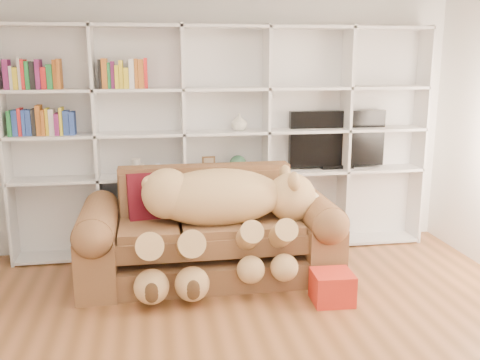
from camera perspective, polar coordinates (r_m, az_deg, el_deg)
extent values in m
cube|color=white|center=(5.83, -1.85, 5.87)|extent=(5.00, 0.02, 2.70)
cube|color=silver|center=(5.81, -1.79, 4.36)|extent=(4.40, 0.03, 2.40)
cube|color=silver|center=(5.78, -23.74, 3.22)|extent=(0.03, 0.35, 2.40)
cube|color=silver|center=(5.63, -15.02, 3.64)|extent=(0.03, 0.35, 2.40)
cube|color=silver|center=(5.61, -6.03, 3.99)|extent=(0.03, 0.35, 2.40)
cube|color=silver|center=(5.73, 2.80, 4.23)|extent=(0.03, 0.35, 2.40)
cube|color=silver|center=(5.98, 11.09, 4.37)|extent=(0.03, 0.35, 2.40)
cube|color=silver|center=(6.34, 18.58, 4.41)|extent=(0.03, 0.35, 2.40)
cube|color=silver|center=(5.95, -1.50, -7.09)|extent=(4.40, 0.35, 0.03)
cube|color=silver|center=(5.72, -1.55, 0.66)|extent=(4.40, 0.35, 0.03)
cube|color=silver|center=(5.64, -1.57, 5.13)|extent=(4.40, 0.35, 0.03)
cube|color=silver|center=(5.60, -1.60, 9.69)|extent=(4.40, 0.35, 0.03)
cube|color=silver|center=(5.60, -1.64, 16.04)|extent=(4.40, 0.35, 0.03)
cube|color=brown|center=(5.22, -3.19, -8.95)|extent=(2.30, 0.93, 0.24)
cube|color=brown|center=(5.08, -3.21, -5.25)|extent=(1.71, 0.77, 0.33)
cube|color=brown|center=(5.43, -3.75, -1.53)|extent=(1.71, 0.22, 0.60)
cube|color=brown|center=(5.16, -14.76, -7.51)|extent=(0.35, 1.04, 0.60)
cube|color=brown|center=(5.36, 7.86, -6.41)|extent=(0.35, 1.04, 0.60)
cylinder|color=brown|center=(5.06, -14.96, -4.31)|extent=(0.35, 0.99, 0.35)
cylinder|color=brown|center=(5.27, 7.96, -3.31)|extent=(0.35, 0.99, 0.35)
ellipsoid|color=tan|center=(4.97, -2.35, -1.83)|extent=(1.23, 0.59, 0.53)
sphere|color=tan|center=(4.92, -7.76, -1.45)|extent=(0.47, 0.47, 0.47)
sphere|color=tan|center=(5.11, 5.48, -1.84)|extent=(0.47, 0.47, 0.47)
sphere|color=beige|center=(5.17, 7.40, -2.43)|extent=(0.23, 0.23, 0.23)
sphere|color=#402A17|center=(5.20, 8.35, -2.49)|extent=(0.07, 0.07, 0.07)
ellipsoid|color=tan|center=(4.90, 5.78, -0.17)|extent=(0.11, 0.18, 0.18)
ellipsoid|color=tan|center=(5.21, 4.83, 0.64)|extent=(0.11, 0.18, 0.18)
sphere|color=tan|center=(4.89, -9.54, -0.43)|extent=(0.16, 0.16, 0.16)
cylinder|color=tan|center=(4.74, 0.79, -6.17)|extent=(0.20, 0.57, 0.41)
cylinder|color=tan|center=(4.80, 4.31, -5.96)|extent=(0.20, 0.57, 0.41)
cylinder|color=tan|center=(4.69, -9.56, -7.14)|extent=(0.23, 0.66, 0.48)
cylinder|color=tan|center=(4.69, -5.38, -6.97)|extent=(0.23, 0.66, 0.48)
sphere|color=tan|center=(4.66, 1.19, -9.60)|extent=(0.24, 0.24, 0.24)
sphere|color=tan|center=(4.72, 4.78, -9.34)|extent=(0.24, 0.24, 0.24)
sphere|color=tan|center=(4.62, -9.42, -11.12)|extent=(0.30, 0.30, 0.30)
sphere|color=tan|center=(4.63, -5.14, -10.94)|extent=(0.30, 0.30, 0.30)
cube|color=#5C0F1F|center=(5.20, -9.29, -1.84)|extent=(0.51, 0.34, 0.50)
cube|color=red|center=(4.76, 9.81, -11.20)|extent=(0.35, 0.33, 0.27)
cube|color=black|center=(6.01, 10.30, 4.37)|extent=(1.08, 0.08, 0.62)
cube|color=black|center=(6.06, 10.18, 1.48)|extent=(0.36, 0.18, 0.04)
cube|color=#52371C|center=(5.68, -3.37, 1.68)|extent=(0.14, 0.03, 0.17)
sphere|color=#316043|center=(5.72, -0.22, 1.75)|extent=(0.18, 0.18, 0.18)
cylinder|color=silver|center=(5.65, -11.01, 1.35)|extent=(0.11, 0.11, 0.18)
cylinder|color=silver|center=(5.65, -10.57, 1.11)|extent=(0.09, 0.09, 0.13)
sphere|color=silver|center=(5.65, -8.74, 1.20)|extent=(0.12, 0.12, 0.12)
imported|color=beige|center=(5.65, -0.08, 6.22)|extent=(0.22, 0.22, 0.18)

